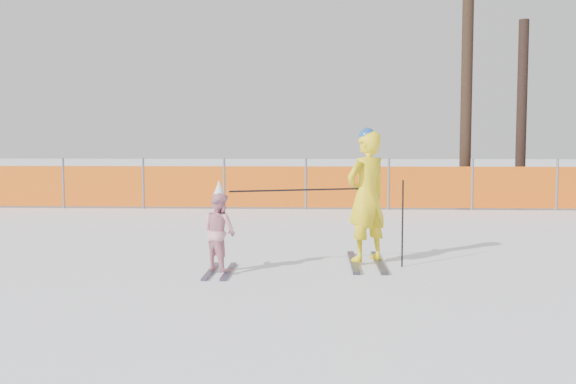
# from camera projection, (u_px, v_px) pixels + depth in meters

# --- Properties ---
(ground) EXTENTS (120.00, 120.00, 0.00)m
(ground) POSITION_uv_depth(u_px,v_px,m) (286.00, 280.00, 7.51)
(ground) COLOR white
(ground) RESTS_ON ground
(adult) EXTENTS (0.75, 1.52, 1.81)m
(adult) POSITION_uv_depth(u_px,v_px,m) (367.00, 196.00, 8.48)
(adult) COLOR black
(adult) RESTS_ON ground
(child) EXTENTS (0.59, 1.04, 1.15)m
(child) POSITION_uv_depth(u_px,v_px,m) (219.00, 231.00, 7.92)
(child) COLOR black
(child) RESTS_ON ground
(ski_poles) EXTENTS (2.21, 0.61, 1.13)m
(ski_poles) POSITION_uv_depth(u_px,v_px,m) (338.00, 203.00, 8.22)
(ski_poles) COLOR black
(ski_poles) RESTS_ON ground
(safety_fence) EXTENTS (17.18, 0.06, 1.25)m
(safety_fence) POSITION_uv_depth(u_px,v_px,m) (246.00, 186.00, 15.65)
(safety_fence) COLOR #595960
(safety_fence) RESTS_ON ground
(tree_trunks) EXTENTS (4.30, 1.23, 6.47)m
(tree_trunks) POSITION_uv_depth(u_px,v_px,m) (519.00, 98.00, 16.36)
(tree_trunks) COLOR black
(tree_trunks) RESTS_ON ground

